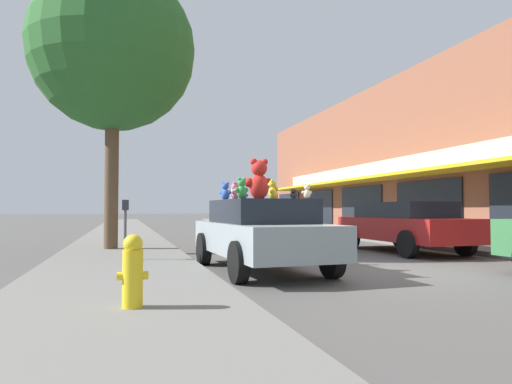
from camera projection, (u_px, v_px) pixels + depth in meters
name	position (u px, v px, depth m)	size (l,w,h in m)	color
ground_plane	(395.00, 271.00, 8.94)	(260.00, 260.00, 0.00)	#514F4C
sidewalk_near	(120.00, 278.00, 7.50)	(3.01, 90.00, 0.14)	slate
plush_art_car	(261.00, 232.00, 8.95)	(2.06, 4.33, 1.40)	#8C999E
teddy_bear_giant	(259.00, 180.00, 9.02)	(0.60, 0.38, 0.82)	red
teddy_bear_black	(293.00, 194.00, 8.89)	(0.16, 0.11, 0.22)	black
teddy_bear_blue	(225.00, 191.00, 9.22)	(0.26, 0.24, 0.37)	blue
teddy_bear_cream	(307.00, 192.00, 8.12)	(0.20, 0.12, 0.27)	beige
teddy_bear_yellow	(272.00, 190.00, 8.42)	(0.21, 0.28, 0.37)	yellow
teddy_bear_pink	(235.00, 191.00, 8.66)	(0.21, 0.25, 0.34)	pink
teddy_bear_purple	(243.00, 194.00, 9.96)	(0.22, 0.14, 0.29)	purple
teddy_bear_white	(234.00, 194.00, 9.90)	(0.20, 0.20, 0.29)	white
teddy_bear_orange	(275.00, 193.00, 9.93)	(0.21, 0.25, 0.34)	orange
teddy_bear_green	(242.00, 188.00, 8.10)	(0.29, 0.20, 0.38)	green
parked_car_far_center	(403.00, 224.00, 12.93)	(1.92, 4.65, 1.41)	maroon
street_tree	(113.00, 50.00, 12.60)	(4.50, 4.50, 7.74)	brown
fire_hydrant	(133.00, 271.00, 4.95)	(0.33, 0.22, 0.79)	yellow
parking_meter	(125.00, 221.00, 9.74)	(0.14, 0.10, 1.27)	#4C4C51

